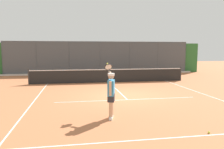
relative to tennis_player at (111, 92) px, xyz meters
The scene contains 6 objects.
ground_plane 3.85m from the tennis_player, 109.23° to the right, with size 60.00×60.00×0.00m, color #B76B42.
court_line_markings 2.78m from the tennis_player, 117.93° to the right, with size 8.72×10.31×0.01m.
fence_backdrop 14.62m from the tennis_player, 94.83° to the right, with size 20.76×1.37×3.14m.
tennis_net 8.40m from the tennis_player, 98.43° to the right, with size 11.21×0.09×1.07m.
tennis_player is the anchor object (origin of this frame).
tennis_ball_near_baseline 3.25m from the tennis_player, 143.57° to the left, with size 0.07×0.07×0.07m, color #C1D138.
Camera 1 is at (2.45, 10.88, 2.38)m, focal length 35.35 mm.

